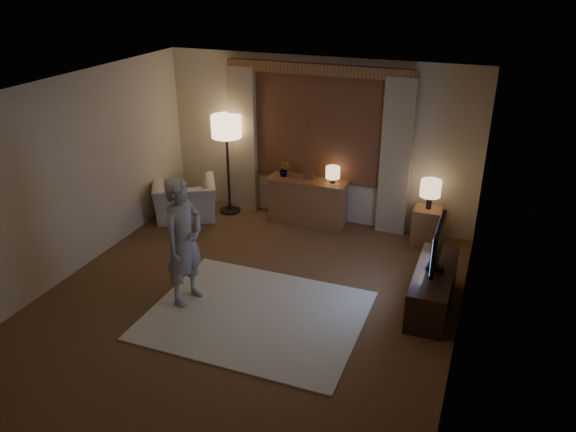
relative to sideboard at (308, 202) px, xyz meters
The scene contains 13 objects.
room 2.23m from the sideboard, 88.07° to the right, with size 5.04×5.54×2.64m.
rug 2.75m from the sideboard, 83.72° to the right, with size 2.50×2.00×0.02m, color beige.
sideboard is the anchor object (origin of this frame).
picture_frame 0.45m from the sideboard, ahead, with size 0.16×0.02×0.20m, color brown.
plant 0.64m from the sideboard, behind, with size 0.17×0.13×0.30m, color #999999.
table_lamp_sideboard 0.68m from the sideboard, ahead, with size 0.22×0.22×0.30m.
floor_lamp 1.72m from the sideboard, behind, with size 0.48×0.48×1.65m.
armchair 2.00m from the sideboard, 163.75° to the right, with size 0.98×0.86×0.64m, color beige.
side_table 1.89m from the sideboard, ahead, with size 0.40×0.40×0.56m, color brown.
table_lamp_side 1.96m from the sideboard, ahead, with size 0.30×0.30×0.44m.
tv_stand 2.82m from the sideboard, 38.12° to the right, with size 0.45×1.40×0.50m, color black.
tv 2.86m from the sideboard, 38.14° to the right, with size 0.21×0.85×0.61m.
person 2.82m from the sideboard, 103.01° to the right, with size 0.59×0.38×1.61m, color #99948D.
Camera 1 is at (2.60, -5.32, 3.87)m, focal length 35.00 mm.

